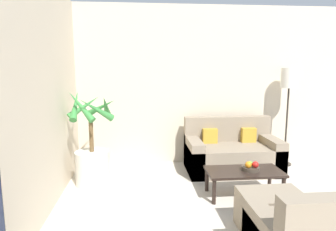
{
  "coord_description": "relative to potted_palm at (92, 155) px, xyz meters",
  "views": [
    {
      "loc": [
        -2.05,
        0.92,
        1.68
      ],
      "look_at": [
        -1.66,
        5.05,
        1.0
      ],
      "focal_mm": 32.0,
      "sensor_mm": 36.0,
      "label": 1
    }
  ],
  "objects": [
    {
      "name": "floor_lamp",
      "position": [
        3.17,
        0.58,
        0.95
      ],
      "size": [
        0.28,
        0.28,
        1.66
      ],
      "color": "#2D2823",
      "rests_on": "ground_plane"
    },
    {
      "name": "orange_fruit",
      "position": [
        2.06,
        -0.64,
        0.0
      ],
      "size": [
        0.08,
        0.08,
        0.08
      ],
      "color": "orange",
      "rests_on": "fruit_bowl"
    },
    {
      "name": "wall_back",
      "position": [
        2.74,
        0.92,
        0.91
      ],
      "size": [
        7.8,
        0.06,
        2.7
      ],
      "color": "beige",
      "rests_on": "ground_plane"
    },
    {
      "name": "apple_red",
      "position": [
        2.15,
        -0.65,
        0.0
      ],
      "size": [
        0.08,
        0.08,
        0.08
      ],
      "color": "red",
      "rests_on": "fruit_bowl"
    },
    {
      "name": "potted_palm",
      "position": [
        0.0,
        0.0,
        0.0
      ],
      "size": [
        0.73,
        0.74,
        1.38
      ],
      "color": "beige",
      "rests_on": "ground_plane"
    },
    {
      "name": "fruit_bowl",
      "position": [
        2.11,
        -0.6,
        -0.07
      ],
      "size": [
        0.23,
        0.23,
        0.05
      ],
      "color": "#42382D",
      "rests_on": "coffee_table"
    },
    {
      "name": "coffee_table",
      "position": [
        2.03,
        -0.59,
        -0.14
      ],
      "size": [
        0.98,
        0.49,
        0.35
      ],
      "color": "black",
      "rests_on": "ground_plane"
    },
    {
      "name": "sofa_loveseat",
      "position": [
        2.16,
        0.37,
        -0.15
      ],
      "size": [
        1.46,
        0.82,
        0.85
      ],
      "color": "gray",
      "rests_on": "ground_plane"
    },
    {
      "name": "ottoman",
      "position": [
        2.02,
        -1.44,
        -0.23
      ],
      "size": [
        0.64,
        0.46,
        0.41
      ],
      "color": "gray",
      "rests_on": "ground_plane"
    },
    {
      "name": "apple_green",
      "position": [
        2.11,
        -0.57,
        -0.01
      ],
      "size": [
        0.07,
        0.07,
        0.07
      ],
      "color": "olive",
      "rests_on": "fruit_bowl"
    }
  ]
}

